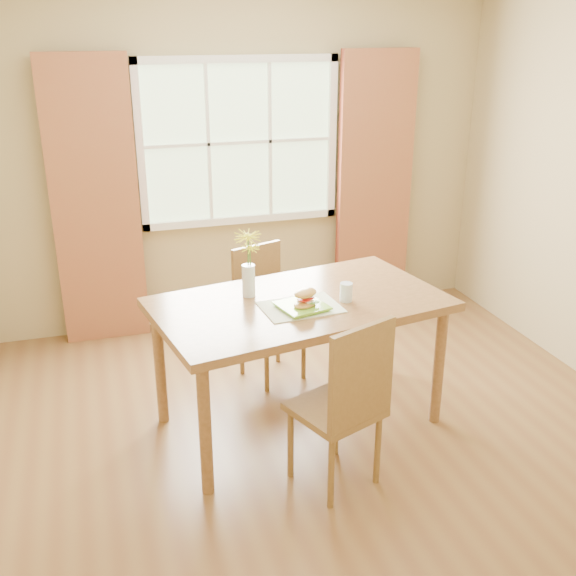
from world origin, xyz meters
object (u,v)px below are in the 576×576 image
(water_glass, at_px, (346,293))
(croissant_sandwich, at_px, (305,298))
(flower_vase, at_px, (248,258))
(chair_far, at_px, (266,306))
(dining_table, at_px, (300,313))
(chair_near, at_px, (347,399))

(water_glass, bearing_deg, croissant_sandwich, -167.39)
(water_glass, bearing_deg, flower_vase, 155.10)
(chair_far, height_order, flower_vase, flower_vase)
(water_glass, height_order, flower_vase, flower_vase)
(dining_table, height_order, flower_vase, flower_vase)
(croissant_sandwich, xyz_separation_m, flower_vase, (-0.26, 0.31, 0.17))
(chair_near, relative_size, water_glass, 8.91)
(dining_table, distance_m, chair_near, 0.73)
(chair_near, relative_size, croissant_sandwich, 5.47)
(dining_table, bearing_deg, chair_near, -97.57)
(dining_table, height_order, chair_far, chair_far)
(dining_table, relative_size, flower_vase, 4.57)
(chair_near, distance_m, flower_vase, 1.05)
(chair_near, xyz_separation_m, croissant_sandwich, (-0.05, 0.55, 0.36))
(dining_table, relative_size, chair_far, 1.97)
(dining_table, distance_m, croissant_sandwich, 0.22)
(chair_near, distance_m, water_glass, 0.74)
(water_glass, distance_m, flower_vase, 0.62)
(croissant_sandwich, height_order, flower_vase, flower_vase)
(flower_vase, bearing_deg, water_glass, -24.90)
(croissant_sandwich, bearing_deg, water_glass, -14.80)
(chair_near, distance_m, croissant_sandwich, 0.66)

